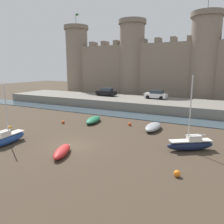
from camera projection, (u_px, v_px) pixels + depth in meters
ground_plane at (72, 146)px, 20.59m from camera, size 160.00×160.00×0.00m
water_channel at (132, 115)px, 33.67m from camera, size 80.00×4.50×0.10m
quay_road at (147, 104)px, 39.84m from camera, size 59.74×10.00×1.57m
castle at (165, 64)px, 48.37m from camera, size 54.14×6.41×21.07m
rowboat_near_channel_left at (62, 151)px, 18.36m from camera, size 2.14×3.37×0.66m
rowboat_midflat_left at (153, 127)px, 25.79m from camera, size 1.64×3.97×0.77m
sailboat_foreground_left at (7, 138)px, 20.96m from camera, size 1.41×4.23×5.71m
rowboat_near_channel_right at (93, 120)px, 29.35m from camera, size 2.29×4.16×0.73m
sailboat_foreground_centre at (190, 144)px, 19.40m from camera, size 4.08×3.24×6.66m
mooring_buoy_near_channel at (63, 122)px, 28.83m from camera, size 0.41×0.41×0.41m
mooring_buoy_off_centre at (130, 124)px, 27.81m from camera, size 0.42×0.42×0.42m
mooring_buoy_near_shore at (177, 174)px, 14.72m from camera, size 0.46×0.46×0.46m
mooring_buoy_mid_mud at (10, 128)px, 26.02m from camera, size 0.46×0.46×0.46m
car_quay_centre_east at (156, 95)px, 40.75m from camera, size 4.12×1.92×1.62m
car_quay_east at (106, 92)px, 44.99m from camera, size 4.12×1.92×1.62m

